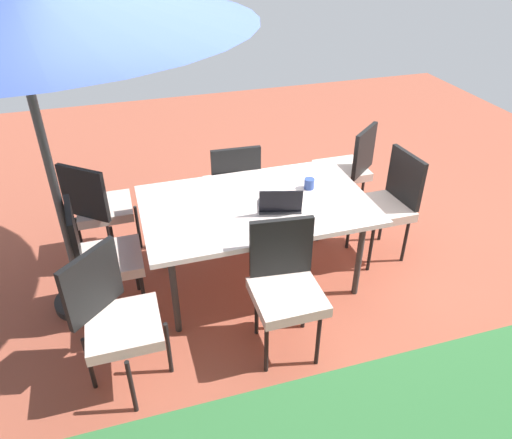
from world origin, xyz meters
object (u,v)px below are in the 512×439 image
chair_northeast (115,316)px  chair_north (286,284)px  chair_southeast (99,206)px  dining_table (256,209)px  cup (309,184)px  chair_south (233,185)px  chair_southwest (348,166)px  chair_east (101,255)px  chair_west (388,201)px  laptop (280,204)px

chair_northeast → chair_north: 1.13m
chair_southeast → dining_table: bearing=-170.7°
chair_southeast → cup: chair_southeast is taller
chair_south → chair_northeast: (1.15, 1.45, 0.00)m
chair_north → chair_southeast: size_ratio=1.00×
dining_table → chair_southwest: chair_southwest is taller
chair_southwest → chair_east: bearing=-21.4°
chair_west → chair_north: bearing=-62.3°
chair_south → chair_north: bearing=92.2°
chair_east → chair_southwest: (-2.39, -0.80, 0.00)m
chair_east → chair_west: same height
chair_southeast → chair_southwest: 2.38m
dining_table → chair_northeast: 1.36m
chair_southeast → chair_north: bearing=168.9°
chair_west → dining_table: bearing=-92.9°
chair_south → chair_northeast: same height
chair_northeast → laptop: (-1.29, -0.57, 0.26)m
laptop → chair_north: bearing=90.6°
chair_southwest → cup: 1.00m
laptop → cup: (-0.34, -0.25, -0.00)m
chair_east → laptop: (-1.35, 0.11, 0.26)m
dining_table → chair_east: size_ratio=1.81×
chair_north → chair_south: bearing=95.8°
laptop → chair_southeast: bearing=-16.6°
chair_west → chair_southwest: bearing=177.6°
dining_table → chair_southeast: size_ratio=1.81×
chair_southeast → laptop: size_ratio=2.62×
dining_table → chair_east: (1.21, 0.04, -0.16)m
chair_west → chair_northeast: 2.48m
chair_north → chair_southeast: same height
chair_south → chair_northeast: size_ratio=1.00×
chair_east → chair_northeast: (-0.06, 0.69, 0.00)m
chair_west → laptop: (1.07, 0.19, 0.26)m
dining_table → chair_east: bearing=1.7°
chair_northeast → dining_table: bearing=-10.9°
chair_south → chair_north: size_ratio=1.00×
chair_east → chair_north: bearing=-125.1°
chair_east → chair_southeast: size_ratio=1.00×
chair_west → chair_east: bearing=-93.0°
chair_east → chair_southeast: bearing=-5.5°
chair_west → cup: bearing=-99.3°
dining_table → chair_east: chair_east is taller
dining_table → chair_south: size_ratio=1.81×
chair_north → chair_southwest: (-1.20, -1.50, 0.00)m
cup → chair_east: bearing=4.5°
cup → dining_table: bearing=11.4°
chair_southwest → cup: bearing=3.7°
chair_east → chair_west: bearing=-92.8°
chair_northeast → cup: (-1.63, -0.82, 0.26)m
dining_table → chair_northeast: bearing=32.3°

